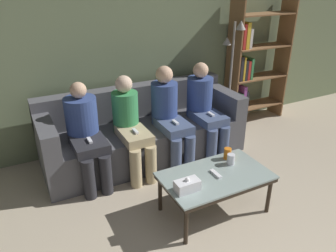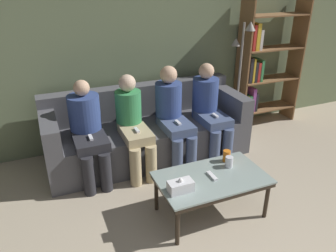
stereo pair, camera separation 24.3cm
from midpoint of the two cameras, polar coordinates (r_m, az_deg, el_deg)
name	(u,v)px [view 1 (the left image)]	position (r m, az deg, el deg)	size (l,w,h in m)	color
wall_back	(124,47)	(4.31, -9.26, 13.38)	(12.00, 0.06, 2.60)	#707F5B
couch	(143,133)	(4.16, -6.05, -1.18)	(2.49, 0.88, 0.86)	#515156
coffee_table	(215,178)	(3.16, 6.06, -9.11)	(1.03, 0.61, 0.42)	#8C9E99
cup_near_left	(227,154)	(3.38, 8.30, -4.81)	(0.07, 0.07, 0.12)	orange
cup_near_right	(231,159)	(3.29, 8.81, -5.79)	(0.08, 0.08, 0.11)	silver
tissue_box	(187,185)	(2.89, 0.93, -10.37)	(0.22, 0.12, 0.13)	white
game_remote	(216,174)	(3.13, 6.11, -8.33)	(0.04, 0.15, 0.02)	white
bookshelf	(251,65)	(5.12, 12.95, 10.28)	(0.98, 0.32, 1.85)	brown
standing_lamp	(232,66)	(4.71, 9.65, 10.21)	(0.31, 0.26, 1.58)	gray
seated_person_left_end	(85,131)	(3.67, -16.08, -0.80)	(0.35, 0.71, 1.12)	#28282D
seated_person_mid_left	(130,123)	(3.76, -8.47, 0.41)	(0.31, 0.71, 1.12)	tan
seated_person_mid_right	(169,113)	(3.94, -1.62, 2.32)	(0.32, 0.71, 1.17)	#47567A
seated_person_right_end	(204,106)	(4.17, 4.65, 3.46)	(0.33, 0.69, 1.15)	#47567A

